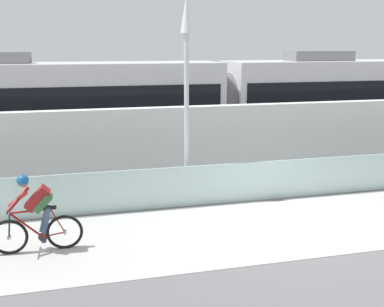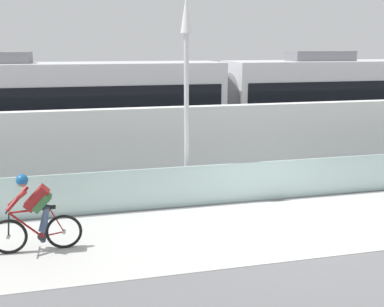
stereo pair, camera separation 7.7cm
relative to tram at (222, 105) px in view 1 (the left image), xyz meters
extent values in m
plane|color=slate|center=(-0.50, -6.85, -1.89)|extent=(200.00, 200.00, 0.00)
cube|color=beige|center=(-0.50, -6.85, -1.89)|extent=(32.00, 3.20, 0.01)
cube|color=silver|center=(-0.50, -5.00, -1.37)|extent=(32.00, 0.05, 1.05)
cube|color=silver|center=(-0.50, -3.20, -0.73)|extent=(32.00, 0.36, 2.32)
cube|color=#595654|center=(-0.50, -0.72, -1.89)|extent=(32.00, 0.08, 0.01)
cube|color=#595654|center=(-0.50, 0.72, -1.89)|extent=(32.00, 0.08, 0.01)
cube|color=silver|center=(-5.74, 0.00, 0.01)|extent=(11.00, 2.50, 3.10)
cube|color=black|center=(-5.74, 0.00, 0.36)|extent=(10.56, 2.54, 1.04)
cube|color=#4C4C51|center=(-5.74, 0.00, -1.36)|extent=(10.78, 2.53, 0.28)
cube|color=#232326|center=(-2.22, 0.00, -1.53)|extent=(1.40, 1.88, 0.20)
cylinder|color=black|center=(-2.22, -0.72, -1.59)|extent=(0.60, 0.10, 0.60)
cylinder|color=black|center=(-2.22, 0.72, -1.59)|extent=(0.60, 0.10, 0.60)
cube|color=silver|center=(5.76, 0.00, 0.01)|extent=(11.00, 2.50, 3.10)
cube|color=black|center=(5.76, 0.00, 0.36)|extent=(10.56, 2.54, 1.04)
cube|color=#4C4C51|center=(5.76, 0.00, -1.36)|extent=(10.78, 2.53, 0.28)
cube|color=slate|center=(3.78, 0.00, 1.74)|extent=(2.40, 1.10, 0.36)
cube|color=#232326|center=(2.24, 0.00, -1.53)|extent=(1.40, 1.88, 0.20)
cylinder|color=black|center=(2.24, -0.72, -1.59)|extent=(0.60, 0.10, 0.60)
cylinder|color=black|center=(2.24, 0.72, -1.59)|extent=(0.60, 0.10, 0.60)
cylinder|color=#59595B|center=(0.01, 0.00, 0.01)|extent=(0.60, 2.30, 2.30)
torus|color=black|center=(-6.49, -6.85, -1.53)|extent=(0.72, 0.06, 0.72)
cylinder|color=#99999E|center=(-6.49, -6.85, -1.53)|extent=(0.07, 0.10, 0.07)
torus|color=black|center=(-5.44, -6.85, -1.53)|extent=(0.72, 0.06, 0.72)
cylinder|color=#99999E|center=(-5.44, -6.85, -1.53)|extent=(0.07, 0.10, 0.07)
cylinder|color=maroon|center=(-6.16, -6.85, -1.32)|extent=(0.60, 0.04, 0.58)
cylinder|color=maroon|center=(-5.78, -6.85, -1.30)|extent=(0.22, 0.04, 0.59)
cylinder|color=maroon|center=(-6.07, -6.85, -1.03)|extent=(0.76, 0.04, 0.07)
cylinder|color=maroon|center=(-5.66, -6.85, -1.56)|extent=(0.43, 0.03, 0.09)
cylinder|color=maroon|center=(-5.57, -6.85, -1.27)|extent=(0.27, 0.02, 0.53)
cylinder|color=black|center=(-6.47, -6.85, -1.29)|extent=(0.08, 0.03, 0.49)
cube|color=black|center=(-5.69, -6.85, -0.99)|extent=(0.24, 0.10, 0.05)
cylinder|color=black|center=(-6.44, -6.85, -0.94)|extent=(0.03, 0.58, 0.03)
cylinder|color=#262628|center=(-5.87, -6.85, -1.59)|extent=(0.18, 0.02, 0.18)
cube|color=maroon|center=(-5.91, -6.85, -0.78)|extent=(0.50, 0.28, 0.51)
cube|color=#336638|center=(-5.81, -6.85, -0.87)|extent=(0.38, 0.30, 0.38)
sphere|color=#997051|center=(-6.15, -6.85, -0.43)|extent=(0.20, 0.20, 0.20)
sphere|color=#195999|center=(-6.15, -6.85, -0.40)|extent=(0.23, 0.23, 0.23)
cylinder|color=maroon|center=(-6.27, -6.85, -0.77)|extent=(0.44, 0.41, 0.41)
cylinder|color=maroon|center=(-6.27, -6.85, -0.77)|extent=(0.44, 0.41, 0.41)
cylinder|color=#384766|center=(-5.80, -6.85, -1.35)|extent=(0.29, 0.33, 0.80)
cylinder|color=#384766|center=(-5.80, -6.85, -1.21)|extent=(0.29, 0.33, 0.54)
cylinder|color=gray|center=(-2.42, -4.70, -1.79)|extent=(0.24, 0.24, 0.20)
cylinder|color=silver|center=(-2.42, -4.70, 0.31)|extent=(0.12, 0.12, 4.20)
cone|color=white|center=(-2.42, -4.70, 2.86)|extent=(0.28, 0.28, 0.90)
camera|label=1|loc=(-4.95, -15.59, 2.11)|focal=41.94mm
camera|label=2|loc=(-4.88, -15.61, 2.11)|focal=41.94mm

